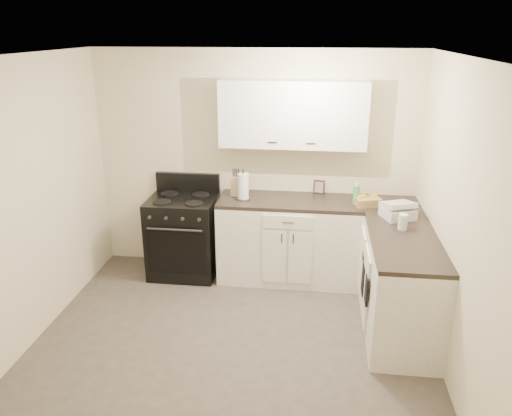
# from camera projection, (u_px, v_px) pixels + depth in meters

# --- Properties ---
(floor) EXTENTS (3.60, 3.60, 0.00)m
(floor) POSITION_uv_depth(u_px,v_px,m) (229.00, 354.00, 4.38)
(floor) COLOR #473F38
(floor) RESTS_ON ground
(ceiling) EXTENTS (3.60, 3.60, 0.00)m
(ceiling) POSITION_uv_depth(u_px,v_px,m) (222.00, 58.00, 3.52)
(ceiling) COLOR white
(ceiling) RESTS_ON wall_back
(wall_back) EXTENTS (3.60, 0.00, 3.60)m
(wall_back) POSITION_uv_depth(u_px,v_px,m) (255.00, 164.00, 5.63)
(wall_back) COLOR beige
(wall_back) RESTS_ON ground
(wall_right) EXTENTS (0.00, 3.60, 3.60)m
(wall_right) POSITION_uv_depth(u_px,v_px,m) (462.00, 233.00, 3.74)
(wall_right) COLOR beige
(wall_right) RESTS_ON ground
(wall_left) EXTENTS (0.00, 3.60, 3.60)m
(wall_left) POSITION_uv_depth(u_px,v_px,m) (14.00, 212.00, 4.16)
(wall_left) COLOR beige
(wall_left) RESTS_ON ground
(wall_front) EXTENTS (3.60, 0.00, 3.60)m
(wall_front) POSITION_uv_depth(u_px,v_px,m) (155.00, 367.00, 2.27)
(wall_front) COLOR beige
(wall_front) RESTS_ON ground
(base_cabinets_back) EXTENTS (1.55, 0.60, 0.90)m
(base_cabinets_back) POSITION_uv_depth(u_px,v_px,m) (289.00, 241.00, 5.57)
(base_cabinets_back) COLOR silver
(base_cabinets_back) RESTS_ON floor
(base_cabinets_right) EXTENTS (0.60, 1.90, 0.90)m
(base_cabinets_right) POSITION_uv_depth(u_px,v_px,m) (395.00, 274.00, 4.84)
(base_cabinets_right) COLOR silver
(base_cabinets_right) RESTS_ON floor
(countertop_back) EXTENTS (1.55, 0.60, 0.04)m
(countertop_back) POSITION_uv_depth(u_px,v_px,m) (290.00, 201.00, 5.41)
(countertop_back) COLOR black
(countertop_back) RESTS_ON base_cabinets_back
(countertop_right) EXTENTS (0.60, 1.90, 0.04)m
(countertop_right) POSITION_uv_depth(u_px,v_px,m) (400.00, 229.00, 4.68)
(countertop_right) COLOR black
(countertop_right) RESTS_ON base_cabinets_right
(upper_cabinets) EXTENTS (1.55, 0.30, 0.70)m
(upper_cabinets) POSITION_uv_depth(u_px,v_px,m) (293.00, 114.00, 5.23)
(upper_cabinets) COLOR white
(upper_cabinets) RESTS_ON wall_back
(stove) EXTENTS (0.74, 0.64, 0.90)m
(stove) POSITION_uv_depth(u_px,v_px,m) (184.00, 236.00, 5.68)
(stove) COLOR black
(stove) RESTS_ON floor
(knife_block) EXTENTS (0.11, 0.11, 0.22)m
(knife_block) POSITION_uv_depth(u_px,v_px,m) (236.00, 186.00, 5.50)
(knife_block) COLOR tan
(knife_block) RESTS_ON countertop_back
(paper_towel) EXTENTS (0.12, 0.12, 0.29)m
(paper_towel) POSITION_uv_depth(u_px,v_px,m) (243.00, 186.00, 5.38)
(paper_towel) COLOR white
(paper_towel) RESTS_ON countertop_back
(soap_bottle) EXTENTS (0.07, 0.07, 0.20)m
(soap_bottle) POSITION_uv_depth(u_px,v_px,m) (356.00, 195.00, 5.24)
(soap_bottle) COLOR #42AC56
(soap_bottle) RESTS_ON countertop_back
(picture_frame) EXTENTS (0.13, 0.06, 0.15)m
(picture_frame) POSITION_uv_depth(u_px,v_px,m) (319.00, 187.00, 5.58)
(picture_frame) COLOR black
(picture_frame) RESTS_ON countertop_back
(wicker_basket) EXTENTS (0.29, 0.24, 0.09)m
(wicker_basket) POSITION_uv_depth(u_px,v_px,m) (368.00, 202.00, 5.21)
(wicker_basket) COLOR #A98B50
(wicker_basket) RESTS_ON countertop_right
(countertop_grill) EXTENTS (0.36, 0.35, 0.10)m
(countertop_grill) POSITION_uv_depth(u_px,v_px,m) (398.00, 213.00, 4.88)
(countertop_grill) COLOR silver
(countertop_grill) RESTS_ON countertop_right
(glass_jar) EXTENTS (0.09, 0.09, 0.14)m
(glass_jar) POSITION_uv_depth(u_px,v_px,m) (403.00, 222.00, 4.59)
(glass_jar) COLOR silver
(glass_jar) RESTS_ON countertop_right
(oven_mitt_near) EXTENTS (0.02, 0.15, 0.26)m
(oven_mitt_near) POSITION_uv_depth(u_px,v_px,m) (367.00, 290.00, 4.39)
(oven_mitt_near) COLOR black
(oven_mitt_near) RESTS_ON base_cabinets_right
(oven_mitt_far) EXTENTS (0.02, 0.17, 0.29)m
(oven_mitt_far) POSITION_uv_depth(u_px,v_px,m) (363.00, 279.00, 4.69)
(oven_mitt_far) COLOR black
(oven_mitt_far) RESTS_ON base_cabinets_right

